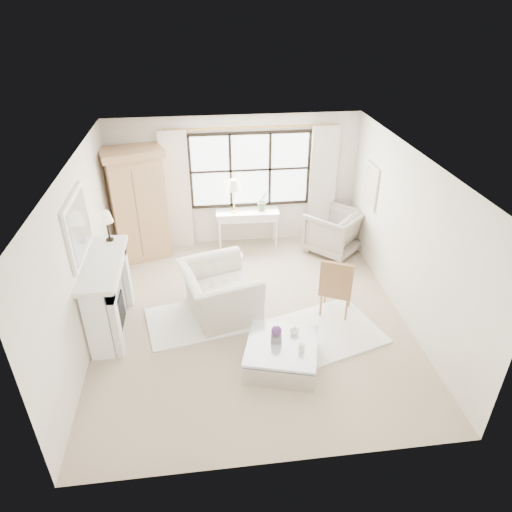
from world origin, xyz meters
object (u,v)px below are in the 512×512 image
at_px(console_table, 248,228).
at_px(coffee_table, 282,355).
at_px(club_armchair, 219,292).
at_px(armoire, 138,204).

height_order(console_table, coffee_table, console_table).
bearing_deg(coffee_table, club_armchair, 136.67).
height_order(armoire, console_table, armoire).
relative_size(armoire, coffee_table, 1.81).
height_order(armoire, coffee_table, armoire).
height_order(club_armchair, coffee_table, club_armchair).
distance_m(armoire, coffee_table, 4.27).
bearing_deg(coffee_table, armoire, 138.45).
bearing_deg(club_armchair, coffee_table, -163.82).
relative_size(console_table, club_armchair, 1.01).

